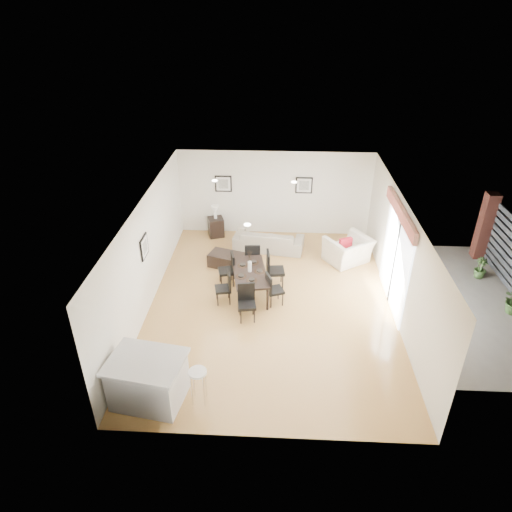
# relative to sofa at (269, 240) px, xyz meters

# --- Properties ---
(ground) EXTENTS (8.00, 8.00, 0.00)m
(ground) POSITION_rel_sofa_xyz_m (0.14, -2.86, -0.30)
(ground) COLOR #AF7E48
(ground) RESTS_ON ground
(wall_back) EXTENTS (6.00, 0.04, 2.70)m
(wall_back) POSITION_rel_sofa_xyz_m (0.14, 1.14, 1.05)
(wall_back) COLOR white
(wall_back) RESTS_ON ground
(wall_front) EXTENTS (6.00, 0.04, 2.70)m
(wall_front) POSITION_rel_sofa_xyz_m (0.14, -6.86, 1.05)
(wall_front) COLOR white
(wall_front) RESTS_ON ground
(wall_left) EXTENTS (0.04, 8.00, 2.70)m
(wall_left) POSITION_rel_sofa_xyz_m (-2.86, -2.86, 1.05)
(wall_left) COLOR white
(wall_left) RESTS_ON ground
(wall_right) EXTENTS (0.04, 8.00, 2.70)m
(wall_right) POSITION_rel_sofa_xyz_m (3.14, -2.86, 1.05)
(wall_right) COLOR white
(wall_right) RESTS_ON ground
(ceiling) EXTENTS (6.00, 8.00, 0.02)m
(ceiling) POSITION_rel_sofa_xyz_m (0.14, -2.86, 2.40)
(ceiling) COLOR white
(ceiling) RESTS_ON wall_back
(sofa) EXTENTS (2.19, 1.13, 0.61)m
(sofa) POSITION_rel_sofa_xyz_m (0.00, 0.00, 0.00)
(sofa) COLOR gray
(sofa) RESTS_ON ground
(armchair) EXTENTS (1.54, 1.50, 0.76)m
(armchair) POSITION_rel_sofa_xyz_m (2.30, -0.65, 0.08)
(armchair) COLOR white
(armchair) RESTS_ON ground
(courtyard_plant_b) EXTENTS (0.38, 0.38, 0.59)m
(courtyard_plant_b) POSITION_rel_sofa_xyz_m (5.81, -1.32, -0.01)
(courtyard_plant_b) COLOR #355123
(courtyard_plant_b) RESTS_ON ground
(dining_table) EXTENTS (1.08, 1.73, 0.67)m
(dining_table) POSITION_rel_sofa_xyz_m (-0.41, -2.43, 0.30)
(dining_table) COLOR black
(dining_table) RESTS_ON ground
(dining_chair_wnear) EXTENTS (0.46, 0.46, 0.86)m
(dining_chair_wnear) POSITION_rel_sofa_xyz_m (-0.99, -2.82, 0.17)
(dining_chair_wnear) COLOR black
(dining_chair_wnear) RESTS_ON ground
(dining_chair_wfar) EXTENTS (0.49, 0.49, 0.91)m
(dining_chair_wfar) POSITION_rel_sofa_xyz_m (-0.99, -2.01, 0.20)
(dining_chair_wfar) COLOR black
(dining_chair_wfar) RESTS_ON ground
(dining_chair_enear) EXTENTS (0.50, 0.50, 0.87)m
(dining_chair_enear) POSITION_rel_sofa_xyz_m (0.16, -2.86, 0.18)
(dining_chair_enear) COLOR black
(dining_chair_enear) RESTS_ON ground
(dining_chair_efar) EXTENTS (0.50, 0.50, 1.01)m
(dining_chair_efar) POSITION_rel_sofa_xyz_m (0.15, -2.04, 0.26)
(dining_chair_efar) COLOR black
(dining_chair_efar) RESTS_ON ground
(dining_chair_head) EXTENTS (0.47, 0.47, 0.91)m
(dining_chair_head) POSITION_rel_sofa_xyz_m (-0.43, -3.43, 0.20)
(dining_chair_head) COLOR black
(dining_chair_head) RESTS_ON ground
(dining_chair_foot) EXTENTS (0.45, 0.45, 0.93)m
(dining_chair_foot) POSITION_rel_sofa_xyz_m (-0.41, -1.43, 0.21)
(dining_chair_foot) COLOR black
(dining_chair_foot) RESTS_ON ground
(vase) EXTENTS (0.73, 1.14, 0.60)m
(vase) POSITION_rel_sofa_xyz_m (-0.41, -2.43, 0.60)
(vase) COLOR white
(vase) RESTS_ON dining_table
(coffee_table) EXTENTS (1.09, 0.85, 0.38)m
(coffee_table) POSITION_rel_sofa_xyz_m (-1.17, -1.07, -0.11)
(coffee_table) COLOR black
(coffee_table) RESTS_ON ground
(side_table) EXTENTS (0.58, 0.58, 0.61)m
(side_table) POSITION_rel_sofa_xyz_m (-1.71, 0.80, 0.00)
(side_table) COLOR black
(side_table) RESTS_ON ground
(table_lamp) EXTENTS (0.22, 0.22, 0.43)m
(table_lamp) POSITION_rel_sofa_xyz_m (-1.71, 0.80, 0.58)
(table_lamp) COLOR white
(table_lamp) RESTS_ON side_table
(cushion) EXTENTS (0.39, 0.26, 0.38)m
(cushion) POSITION_rel_sofa_xyz_m (2.19, -0.76, 0.32)
(cushion) COLOR maroon
(cushion) RESTS_ON armchair
(kitchen_island) EXTENTS (1.53, 1.27, 0.96)m
(kitchen_island) POSITION_rel_sofa_xyz_m (-2.09, -6.09, 0.18)
(kitchen_island) COLOR silver
(kitchen_island) RESTS_ON ground
(bar_stool) EXTENTS (0.34, 0.34, 0.75)m
(bar_stool) POSITION_rel_sofa_xyz_m (-1.14, -6.09, 0.34)
(bar_stool) COLOR white
(bar_stool) RESTS_ON ground
(framed_print_back_left) EXTENTS (0.52, 0.04, 0.52)m
(framed_print_back_left) POSITION_rel_sofa_xyz_m (-1.46, 1.11, 1.35)
(framed_print_back_left) COLOR black
(framed_print_back_left) RESTS_ON wall_back
(framed_print_back_right) EXTENTS (0.52, 0.04, 0.52)m
(framed_print_back_right) POSITION_rel_sofa_xyz_m (1.04, 1.11, 1.35)
(framed_print_back_right) COLOR black
(framed_print_back_right) RESTS_ON wall_back
(framed_print_left_wall) EXTENTS (0.04, 0.52, 0.52)m
(framed_print_left_wall) POSITION_rel_sofa_xyz_m (-2.83, -3.06, 1.35)
(framed_print_left_wall) COLOR black
(framed_print_left_wall) RESTS_ON wall_left
(sliding_door) EXTENTS (0.12, 2.70, 2.57)m
(sliding_door) POSITION_rel_sofa_xyz_m (3.10, -2.56, 1.36)
(sliding_door) COLOR white
(sliding_door) RESTS_ON wall_right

